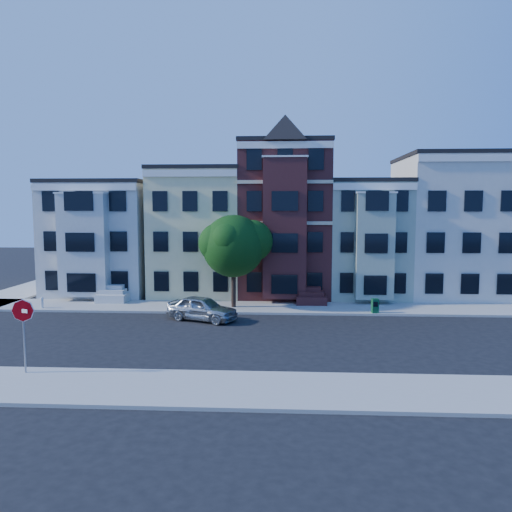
# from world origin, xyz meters

# --- Properties ---
(ground) EXTENTS (120.00, 120.00, 0.00)m
(ground) POSITION_xyz_m (0.00, 0.00, 0.00)
(ground) COLOR black
(far_sidewalk) EXTENTS (60.00, 4.00, 0.15)m
(far_sidewalk) POSITION_xyz_m (0.00, 8.00, 0.07)
(far_sidewalk) COLOR #9E9B93
(far_sidewalk) RESTS_ON ground
(near_sidewalk) EXTENTS (60.00, 4.00, 0.15)m
(near_sidewalk) POSITION_xyz_m (0.00, -8.00, 0.07)
(near_sidewalk) COLOR #9E9B93
(near_sidewalk) RESTS_ON ground
(house_white) EXTENTS (8.00, 9.00, 9.00)m
(house_white) POSITION_xyz_m (-15.00, 14.50, 4.50)
(house_white) COLOR beige
(house_white) RESTS_ON ground
(house_yellow) EXTENTS (7.00, 9.00, 10.00)m
(house_yellow) POSITION_xyz_m (-7.00, 14.50, 5.00)
(house_yellow) COLOR #F6E19A
(house_yellow) RESTS_ON ground
(house_brown) EXTENTS (7.00, 9.00, 12.00)m
(house_brown) POSITION_xyz_m (0.00, 14.50, 6.00)
(house_brown) COLOR #421818
(house_brown) RESTS_ON ground
(house_green) EXTENTS (6.00, 9.00, 9.00)m
(house_green) POSITION_xyz_m (6.50, 14.50, 4.50)
(house_green) COLOR #99A790
(house_green) RESTS_ON ground
(house_cream) EXTENTS (8.00, 9.00, 11.00)m
(house_cream) POSITION_xyz_m (13.50, 14.50, 5.50)
(house_cream) COLOR beige
(house_cream) RESTS_ON ground
(street_tree) EXTENTS (8.10, 8.10, 8.01)m
(street_tree) POSITION_xyz_m (-3.58, 7.81, 4.16)
(street_tree) COLOR #144510
(street_tree) RESTS_ON far_sidewalk
(parked_car) EXTENTS (4.93, 3.42, 1.56)m
(parked_car) POSITION_xyz_m (-5.21, 4.10, 0.78)
(parked_car) COLOR #A9ADB1
(parked_car) RESTS_ON ground
(newspaper_box) EXTENTS (0.48, 0.44, 0.95)m
(newspaper_box) POSITION_xyz_m (6.02, 6.30, 0.63)
(newspaper_box) COLOR #14582D
(newspaper_box) RESTS_ON far_sidewalk
(fire_hydrant) EXTENTS (0.24, 0.24, 0.60)m
(fire_hydrant) POSITION_xyz_m (-16.92, 6.71, 0.45)
(fire_hydrant) COLOR silver
(fire_hydrant) RESTS_ON far_sidewalk
(stop_sign) EXTENTS (0.96, 0.47, 3.56)m
(stop_sign) POSITION_xyz_m (-11.01, -6.70, 1.93)
(stop_sign) COLOR #A60108
(stop_sign) RESTS_ON near_sidewalk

